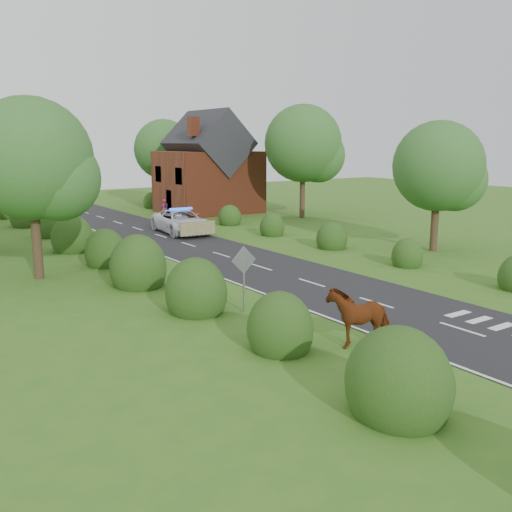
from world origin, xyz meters
TOP-DOWN VIEW (x-y plane):
  - ground at (0.00, 0.00)m, footprint 120.00×120.00m
  - road at (0.00, 15.00)m, footprint 6.00×70.00m
  - road_markings at (-1.60, 12.93)m, footprint 4.96×70.00m
  - hedgerow_left at (-6.51, 11.69)m, footprint 2.75×50.41m
  - hedgerow_right at (6.60, 11.21)m, footprint 2.10×45.78m
  - tree_left_a at (-9.75, 11.86)m, footprint 5.74×5.60m
  - tree_right_a at (11.23, 5.87)m, footprint 5.33×5.20m
  - tree_right_b at (14.29, 21.84)m, footprint 6.56×6.40m
  - tree_right_c at (9.27, 37.85)m, footprint 6.15×6.00m
  - road_sign at (-5.00, 2.00)m, footprint 1.06×0.08m
  - house at (9.49, 30.00)m, footprint 8.00×7.40m
  - cow at (-3.91, -2.95)m, footprint 2.47×1.85m
  - police_van at (1.76, 20.34)m, footprint 3.30×6.21m
  - pedestrian_red at (4.06, 28.02)m, footprint 0.73×0.67m
  - pedestrian_purple at (4.14, 28.18)m, footprint 1.01×0.88m

SIDE VIEW (x-z plane):
  - ground at x=0.00m, z-range 0.00..0.00m
  - road at x=0.00m, z-range 0.00..0.02m
  - road_markings at x=-1.60m, z-range 0.02..0.03m
  - hedgerow_right at x=6.60m, z-range -0.50..1.60m
  - hedgerow_left at x=-6.51m, z-range -0.75..2.25m
  - cow at x=-3.91m, z-range 0.00..1.56m
  - police_van at x=1.76m, z-range -0.07..1.72m
  - pedestrian_red at x=4.06m, z-range 0.00..1.67m
  - pedestrian_purple at x=4.14m, z-range 0.00..1.76m
  - road_sign at x=-5.00m, z-range 0.39..2.92m
  - house at x=9.49m, z-range -0.80..8.37m
  - tree_right_a at x=11.23m, z-range 0.96..8.52m
  - tree_left_a at x=-9.75m, z-range 1.15..9.53m
  - tree_right_c at x=9.27m, z-range 1.05..9.63m
  - tree_right_b at x=14.29m, z-range 1.24..10.64m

